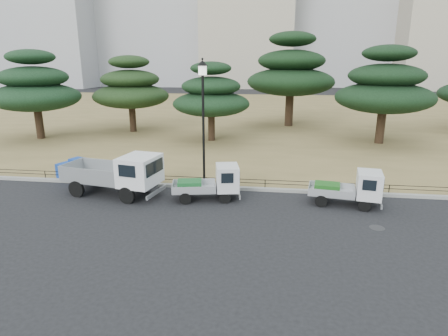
# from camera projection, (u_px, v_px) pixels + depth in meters

# --- Properties ---
(ground) EXTENTS (220.00, 220.00, 0.00)m
(ground) POSITION_uv_depth(u_px,v_px,m) (218.00, 208.00, 16.65)
(ground) COLOR black
(lawn) EXTENTS (120.00, 56.00, 0.15)m
(lawn) POSITION_uv_depth(u_px,v_px,m) (255.00, 114.00, 45.79)
(lawn) COLOR olive
(lawn) RESTS_ON ground
(curb) EXTENTS (120.00, 0.25, 0.16)m
(curb) POSITION_uv_depth(u_px,v_px,m) (226.00, 188.00, 19.11)
(curb) COLOR gray
(curb) RESTS_ON ground
(truck_large) EXTENTS (4.98, 2.67, 2.06)m
(truck_large) POSITION_uv_depth(u_px,v_px,m) (117.00, 173.00, 18.00)
(truck_large) COLOR black
(truck_large) RESTS_ON ground
(truck_kei_front) EXTENTS (3.28, 1.89, 1.63)m
(truck_kei_front) POSITION_uv_depth(u_px,v_px,m) (211.00, 183.00, 17.55)
(truck_kei_front) COLOR black
(truck_kei_front) RESTS_ON ground
(truck_kei_rear) EXTENTS (3.26, 1.75, 1.62)m
(truck_kei_rear) POSITION_uv_depth(u_px,v_px,m) (350.00, 188.00, 16.81)
(truck_kei_rear) COLOR black
(truck_kei_rear) RESTS_ON ground
(street_lamp) EXTENTS (0.56, 0.56, 6.21)m
(street_lamp) POSITION_uv_depth(u_px,v_px,m) (203.00, 103.00, 18.38)
(street_lamp) COLOR black
(street_lamp) RESTS_ON lawn
(pipe_fence) EXTENTS (38.00, 0.04, 0.40)m
(pipe_fence) POSITION_uv_depth(u_px,v_px,m) (226.00, 180.00, 19.15)
(pipe_fence) COLOR black
(pipe_fence) RESTS_ON lawn
(tarp_pile) EXTENTS (1.99, 1.72, 1.11)m
(tarp_pile) POSITION_uv_depth(u_px,v_px,m) (76.00, 169.00, 20.51)
(tarp_pile) COLOR #1541A8
(tarp_pile) RESTS_ON lawn
(manhole) EXTENTS (0.60, 0.60, 0.01)m
(manhole) POSITION_uv_depth(u_px,v_px,m) (377.00, 228.00, 14.67)
(manhole) COLOR #2D2D30
(manhole) RESTS_ON ground
(pine_west_far) EXTENTS (7.02, 7.02, 7.09)m
(pine_west_far) POSITION_uv_depth(u_px,v_px,m) (35.00, 88.00, 29.95)
(pine_west_far) COLOR black
(pine_west_far) RESTS_ON lawn
(pine_west_near) EXTENTS (6.69, 6.69, 6.69)m
(pine_west_near) POSITION_uv_depth(u_px,v_px,m) (131.00, 88.00, 33.08)
(pine_west_near) COLOR black
(pine_west_near) RESTS_ON lawn
(pine_center_left) EXTENTS (6.06, 6.06, 6.16)m
(pine_center_left) POSITION_uv_depth(u_px,v_px,m) (211.00, 96.00, 29.28)
(pine_center_left) COLOR black
(pine_center_left) RESTS_ON lawn
(pine_center_right) EXTENTS (8.38, 8.38, 8.89)m
(pine_center_right) POSITION_uv_depth(u_px,v_px,m) (291.00, 72.00, 35.81)
(pine_center_right) COLOR black
(pine_center_right) RESTS_ON lawn
(pine_east_near) EXTENTS (7.28, 7.28, 7.35)m
(pine_east_near) POSITION_uv_depth(u_px,v_px,m) (385.00, 88.00, 28.09)
(pine_east_near) COLOR black
(pine_east_near) RESTS_ON lawn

